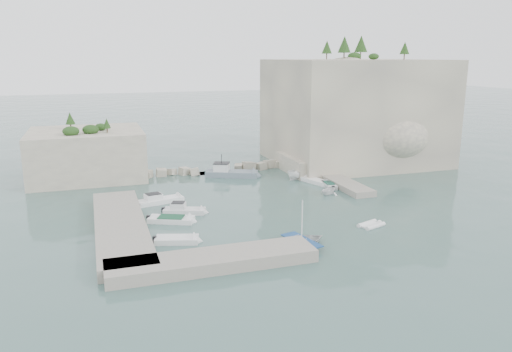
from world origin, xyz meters
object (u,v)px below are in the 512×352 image
object	(u,v)px
tender_east_c	(316,183)
tender_east_d	(300,179)
work_boat	(232,176)
motorboat_b	(185,213)
tender_east_a	(329,194)
motorboat_e	(177,242)
tender_east_b	(329,187)
rowboat	(301,245)
inflatable_dinghy	(371,226)
motorboat_a	(160,203)
motorboat_c	(171,222)

from	to	relation	value
tender_east_c	tender_east_d	world-z (taller)	tender_east_d
tender_east_d	work_boat	distance (m)	10.16
motorboat_b	tender_east_a	xyz separation A→B (m)	(19.36, 2.11, 0.00)
motorboat_e	tender_east_b	xyz separation A→B (m)	(23.44, 14.29, 0.00)
motorboat_e	work_boat	xyz separation A→B (m)	(12.36, 24.44, 0.00)
tender_east_c	work_boat	distance (m)	12.77
rowboat	tender_east_c	bearing A→B (deg)	-41.32
motorboat_b	tender_east_d	size ratio (longest dim) A/B	1.13
inflatable_dinghy	work_boat	distance (m)	27.48
tender_east_a	tender_east_b	world-z (taller)	tender_east_a
motorboat_e	motorboat_a	distance (m)	13.98
rowboat	tender_east_c	size ratio (longest dim) A/B	1.00
motorboat_a	motorboat_c	distance (m)	7.68
rowboat	tender_east_d	distance (m)	26.64
motorboat_a	tender_east_a	distance (m)	21.65
inflatable_dinghy	tender_east_a	bearing A→B (deg)	64.00
motorboat_b	motorboat_e	size ratio (longest dim) A/B	1.15
motorboat_a	tender_east_a	bearing A→B (deg)	-21.38
motorboat_c	tender_east_c	distance (m)	24.61
rowboat	tender_east_d	bearing A→B (deg)	-35.95
motorboat_e	tender_east_d	bearing A→B (deg)	59.66
motorboat_a	rowboat	bearing A→B (deg)	-73.07
motorboat_b	tender_east_b	distance (m)	21.74
motorboat_c	motorboat_b	bearing A→B (deg)	77.61
motorboat_b	motorboat_c	size ratio (longest dim) A/B	0.97
tender_east_b	tender_east_d	world-z (taller)	tender_east_d
tender_east_b	tender_east_a	bearing A→B (deg)	162.58
motorboat_b	motorboat_c	bearing A→B (deg)	-105.93
tender_east_d	tender_east_b	bearing A→B (deg)	179.63
motorboat_c	work_boat	size ratio (longest dim) A/B	0.64
motorboat_c	tender_east_b	xyz separation A→B (m)	(23.00, 8.00, 0.00)
tender_east_d	motorboat_e	bearing A→B (deg)	114.07
motorboat_e	work_boat	world-z (taller)	work_boat
work_boat	tender_east_c	bearing A→B (deg)	-12.30
inflatable_dinghy	tender_east_c	size ratio (longest dim) A/B	0.59
tender_east_b	inflatable_dinghy	bearing A→B (deg)	179.20
tender_east_d	tender_east_c	bearing A→B (deg)	-178.97
motorboat_b	rowboat	world-z (taller)	motorboat_b
motorboat_c	work_boat	xyz separation A→B (m)	(11.92, 18.14, 0.00)
tender_east_d	rowboat	bearing A→B (deg)	138.27
tender_east_a	tender_east_c	size ratio (longest dim) A/B	0.57
inflatable_dinghy	tender_east_b	distance (m)	16.44
motorboat_a	tender_east_d	world-z (taller)	tender_east_d
tender_east_d	work_boat	bearing A→B (deg)	45.43
tender_east_a	motorboat_e	bearing A→B (deg)	92.57
motorboat_e	motorboat_a	xyz separation A→B (m)	(0.30, 13.98, 0.00)
tender_east_a	tender_east_d	distance (m)	9.01
rowboat	work_boat	bearing A→B (deg)	-15.45
rowboat	tender_east_b	distance (m)	22.46
inflatable_dinghy	work_boat	bearing A→B (deg)	87.07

